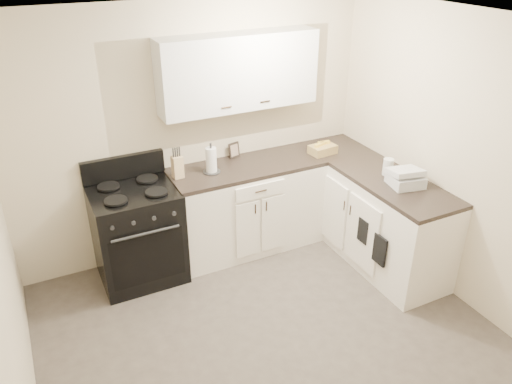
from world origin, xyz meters
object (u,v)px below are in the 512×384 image
paper_towel (211,160)px  stove (138,235)px  wicker_basket (323,149)px  countertop_grill (405,180)px  knife_block (178,167)px

paper_towel → stove: bearing=-177.7°
stove → paper_towel: bearing=2.3°
wicker_basket → countertop_grill: 1.00m
stove → countertop_grill: (2.26, -1.02, 0.53)m
stove → countertop_grill: size_ratio=3.30×
knife_block → countertop_grill: (1.81, -1.08, -0.05)m
stove → knife_block: bearing=7.9°
stove → wicker_basket: wicker_basket is taller
paper_towel → countertop_grill: size_ratio=0.88×
knife_block → paper_towel: (0.33, -0.03, 0.02)m
countertop_grill → knife_block: bearing=160.4°
paper_towel → wicker_basket: (1.21, -0.09, -0.08)m
paper_towel → wicker_basket: 1.22m
stove → paper_towel: size_ratio=3.74×
wicker_basket → paper_towel: bearing=175.9°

